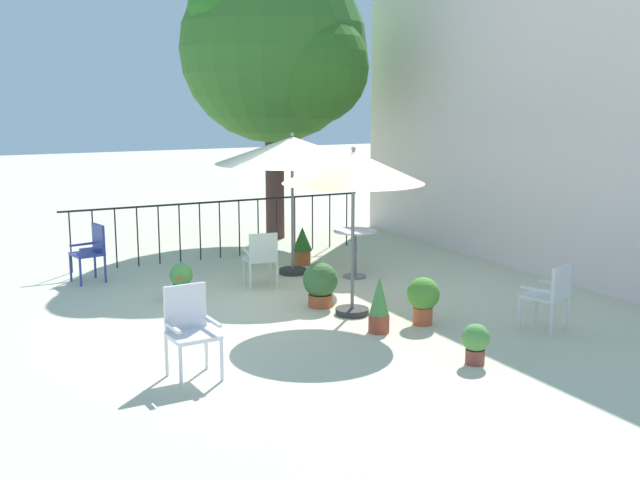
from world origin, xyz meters
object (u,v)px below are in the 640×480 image
object	(u,v)px
potted_plant_4	(423,297)
potted_plant_5	(379,305)
patio_chair_3	(92,249)
potted_plant_3	(476,342)
cafe_table_0	(355,245)
shade_tree	(277,48)
patio_chair_2	(190,325)
potted_plant_0	(320,283)
patio_chair_0	(551,292)
patio_umbrella_1	(353,169)
patio_umbrella_0	(292,151)
patio_chair_1	(261,256)
potted_plant_2	(181,280)
potted_plant_1	(302,244)

from	to	relation	value
potted_plant_4	potted_plant_5	xyz separation A→B (m)	(0.03, -0.66, -0.01)
patio_chair_3	potted_plant_3	world-z (taller)	patio_chair_3
cafe_table_0	potted_plant_5	size ratio (longest dim) A/B	1.08
shade_tree	patio_chair_2	distance (m)	8.46
potted_plant_0	potted_plant_4	size ratio (longest dim) A/B	1.01
shade_tree	potted_plant_4	size ratio (longest dim) A/B	9.15
patio_chair_2	patio_chair_0	bearing A→B (deg)	83.56
potted_plant_4	patio_umbrella_1	bearing A→B (deg)	-144.46
patio_umbrella_1	patio_chair_3	world-z (taller)	patio_umbrella_1
cafe_table_0	potted_plant_5	distance (m)	2.90
patio_umbrella_0	potted_plant_4	distance (m)	3.68
patio_chair_1	potted_plant_0	distance (m)	1.34
potted_plant_2	patio_chair_0	bearing A→B (deg)	45.85
shade_tree	patio_umbrella_0	size ratio (longest dim) A/B	2.26
patio_chair_2	potted_plant_0	xyz separation A→B (m)	(-1.79, 2.39, -0.21)
patio_chair_1	patio_chair_3	size ratio (longest dim) A/B	0.97
potted_plant_2	potted_plant_3	bearing A→B (deg)	26.94
potted_plant_0	potted_plant_5	bearing A→B (deg)	4.39
patio_chair_1	potted_plant_2	size ratio (longest dim) A/B	1.61
patio_chair_0	potted_plant_5	bearing A→B (deg)	-116.14
potted_plant_4	patio_chair_2	bearing A→B (deg)	-81.78
patio_chair_0	potted_plant_3	size ratio (longest dim) A/B	1.89
patio_chair_3	potted_plant_5	bearing A→B (deg)	31.24
patio_chair_2	potted_plant_5	bearing A→B (deg)	99.59
cafe_table_0	patio_chair_3	xyz separation A→B (m)	(-1.59, -3.73, -0.01)
patio_chair_0	potted_plant_1	xyz separation A→B (m)	(-4.79, -1.03, -0.14)
shade_tree	patio_chair_0	bearing A→B (deg)	3.05
patio_umbrella_0	potted_plant_5	world-z (taller)	patio_umbrella_0
potted_plant_2	potted_plant_4	xyz separation A→B (m)	(2.50, 2.36, 0.06)
patio_umbrella_0	potted_plant_4	xyz separation A→B (m)	(3.30, 0.27, -1.62)
patio_umbrella_0	potted_plant_5	xyz separation A→B (m)	(3.33, -0.39, -1.63)
shade_tree	potted_plant_0	size ratio (longest dim) A/B	9.02
patio_umbrella_1	patio_chair_3	xyz separation A→B (m)	(-3.42, -2.67, -1.40)
patio_umbrella_1	potted_plant_2	bearing A→B (deg)	-133.66
patio_chair_1	potted_plant_4	bearing A→B (deg)	22.60
cafe_table_0	potted_plant_2	size ratio (longest dim) A/B	1.43
shade_tree	potted_plant_2	world-z (taller)	shade_tree
potted_plant_0	patio_umbrella_1	bearing A→B (deg)	20.32
patio_umbrella_1	potted_plant_2	world-z (taller)	patio_umbrella_1
patio_chair_2	potted_plant_3	distance (m)	3.02
patio_chair_2	patio_umbrella_0	bearing A→B (deg)	142.41
patio_umbrella_0	patio_chair_1	xyz separation A→B (m)	(0.68, -0.82, -1.47)
patio_chair_3	potted_plant_0	bearing A→B (deg)	40.63
potted_plant_2	shade_tree	bearing A→B (deg)	140.20
potted_plant_3	patio_chair_0	bearing A→B (deg)	109.10
patio_chair_0	potted_plant_2	distance (m)	4.96
potted_plant_5	shade_tree	bearing A→B (deg)	166.90
cafe_table_0	patio_umbrella_0	bearing A→B (deg)	-131.69
patio_umbrella_1	potted_plant_5	world-z (taller)	patio_umbrella_1
patio_chair_0	potted_plant_3	bearing A→B (deg)	-70.90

